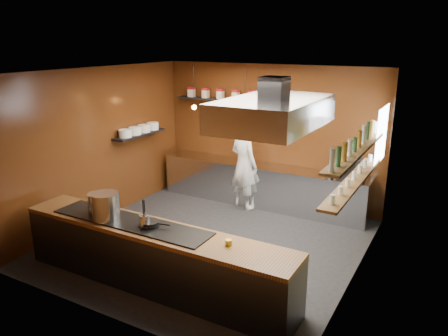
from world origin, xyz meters
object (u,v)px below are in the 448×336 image
Objects in this scene: extractor_hood at (273,112)px; espresso_machine at (351,169)px; stockpot_large at (105,206)px; chef at (244,165)px; stockpot_small at (99,203)px.

espresso_machine is (0.59, 2.54, -1.40)m from extractor_hood.
chef is (0.49, 3.54, -0.19)m from stockpot_large.
espresso_machine is at bearing 55.23° from stockpot_large.
extractor_hood reaches higher than stockpot_large.
espresso_machine is at bearing 52.17° from stockpot_small.
extractor_hood is 2.96m from espresso_machine.
extractor_hood reaches higher than espresso_machine.
stockpot_large is 4.67m from espresso_machine.
extractor_hood is 4.86× the size of espresso_machine.
stockpot_small is 4.72m from espresso_machine.
extractor_hood is at bearing 32.08° from stockpot_large.
extractor_hood is 2.95m from stockpot_small.
stockpot_large is 0.22× the size of chef.
stockpot_large is 1.20× the size of stockpot_small.
chef reaches higher than espresso_machine.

